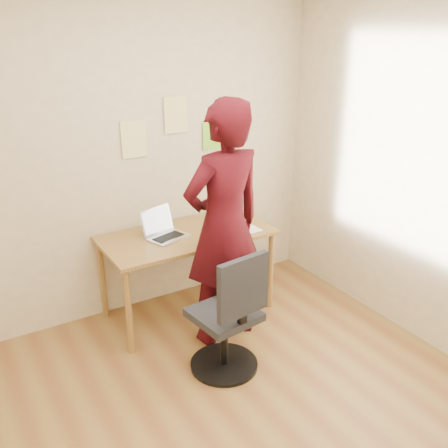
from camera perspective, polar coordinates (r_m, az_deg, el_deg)
room at (r=2.62m, az=2.27°, el=-0.37°), size 3.58×3.58×2.78m
desk at (r=4.16m, az=-4.25°, el=-2.19°), size 1.40×0.70×0.74m
laptop at (r=4.06m, az=-6.91°, el=-0.77°), size 0.38×0.35×0.22m
paper_sheet at (r=4.23m, az=2.10°, el=-0.39°), size 0.23×0.32×0.00m
phone at (r=4.06m, az=-0.09°, el=-1.32°), size 0.09×0.14×0.01m
wall_note_left at (r=4.11m, az=-10.27°, el=9.51°), size 0.21×0.00×0.30m
wall_note_mid at (r=4.23m, az=-5.53°, el=12.31°), size 0.21×0.00×0.30m
wall_note_right at (r=4.42m, az=-1.39°, el=10.03°), size 0.18×0.00×0.24m
office_chair at (r=3.55m, az=0.64°, el=-11.15°), size 0.50×0.50×0.95m
person at (r=3.71m, az=0.01°, el=-0.25°), size 0.73×0.52×1.89m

